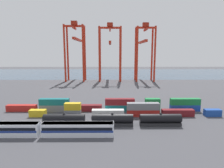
{
  "coord_description": "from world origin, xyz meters",
  "views": [
    {
      "loc": [
        2.54,
        -74.53,
        23.9
      ],
      "look_at": [
        3.28,
        32.98,
        6.18
      ],
      "focal_mm": 30.61,
      "sensor_mm": 36.0,
      "label": 1
    }
  ],
  "objects_px": {
    "shipping_container_3": "(108,113)",
    "shipping_container_4": "(143,113)",
    "shipping_container_18": "(185,108)",
    "gantry_crane_west": "(76,45)",
    "gantry_crane_east": "(144,47)",
    "passenger_train": "(41,129)",
    "gantry_crane_central": "(110,47)",
    "freight_tank_row": "(112,120)",
    "shipping_container_0": "(38,113)"
  },
  "relations": [
    {
      "from": "passenger_train",
      "to": "shipping_container_18",
      "type": "distance_m",
      "value": 56.42
    },
    {
      "from": "shipping_container_0",
      "to": "shipping_container_3",
      "type": "xyz_separation_m",
      "value": [
        26.55,
        0.0,
        0.0
      ]
    },
    {
      "from": "shipping_container_0",
      "to": "gantry_crane_west",
      "type": "height_order",
      "value": "gantry_crane_west"
    },
    {
      "from": "shipping_container_3",
      "to": "shipping_container_18",
      "type": "height_order",
      "value": "same"
    },
    {
      "from": "shipping_container_0",
      "to": "shipping_container_4",
      "type": "distance_m",
      "value": 39.83
    },
    {
      "from": "shipping_container_3",
      "to": "passenger_train",
      "type": "bearing_deg",
      "value": -138.19
    },
    {
      "from": "shipping_container_18",
      "to": "gantry_crane_west",
      "type": "xyz_separation_m",
      "value": [
        -60.54,
        88.81,
        28.59
      ]
    },
    {
      "from": "shipping_container_18",
      "to": "gantry_crane_west",
      "type": "bearing_deg",
      "value": 124.28
    },
    {
      "from": "freight_tank_row",
      "to": "shipping_container_0",
      "type": "relative_size",
      "value": 7.5
    },
    {
      "from": "freight_tank_row",
      "to": "gantry_crane_central",
      "type": "relative_size",
      "value": 0.94
    },
    {
      "from": "gantry_crane_central",
      "to": "gantry_crane_east",
      "type": "distance_m",
      "value": 29.25
    },
    {
      "from": "shipping_container_0",
      "to": "gantry_crane_central",
      "type": "bearing_deg",
      "value": 74.06
    },
    {
      "from": "shipping_container_18",
      "to": "gantry_crane_central",
      "type": "xyz_separation_m",
      "value": [
        -31.3,
        88.03,
        27.28
      ]
    },
    {
      "from": "shipping_container_3",
      "to": "gantry_crane_east",
      "type": "distance_m",
      "value": 103.62
    },
    {
      "from": "freight_tank_row",
      "to": "gantry_crane_west",
      "type": "bearing_deg",
      "value": 106.1
    },
    {
      "from": "gantry_crane_east",
      "to": "shipping_container_0",
      "type": "bearing_deg",
      "value": -120.57
    },
    {
      "from": "shipping_container_4",
      "to": "shipping_container_0",
      "type": "bearing_deg",
      "value": 180.0
    },
    {
      "from": "shipping_container_4",
      "to": "passenger_train",
      "type": "bearing_deg",
      "value": -152.12
    },
    {
      "from": "passenger_train",
      "to": "shipping_container_4",
      "type": "bearing_deg",
      "value": 27.88
    },
    {
      "from": "shipping_container_18",
      "to": "gantry_crane_east",
      "type": "distance_m",
      "value": 92.79
    },
    {
      "from": "passenger_train",
      "to": "gantry_crane_central",
      "type": "height_order",
      "value": "gantry_crane_central"
    },
    {
      "from": "passenger_train",
      "to": "gantry_crane_east",
      "type": "xyz_separation_m",
      "value": [
        49.0,
        112.55,
        26.74
      ]
    },
    {
      "from": "freight_tank_row",
      "to": "shipping_container_4",
      "type": "distance_m",
      "value": 15.04
    },
    {
      "from": "gantry_crane_central",
      "to": "gantry_crane_east",
      "type": "bearing_deg",
      "value": 1.06
    },
    {
      "from": "gantry_crane_central",
      "to": "shipping_container_3",
      "type": "bearing_deg",
      "value": -90.32
    },
    {
      "from": "gantry_crane_east",
      "to": "shipping_container_18",
      "type": "bearing_deg",
      "value": -88.67
    },
    {
      "from": "shipping_container_18",
      "to": "gantry_crane_east",
      "type": "relative_size",
      "value": 0.25
    },
    {
      "from": "freight_tank_row",
      "to": "shipping_container_4",
      "type": "height_order",
      "value": "freight_tank_row"
    },
    {
      "from": "shipping_container_3",
      "to": "gantry_crane_central",
      "type": "xyz_separation_m",
      "value": [
        0.52,
        94.8,
        27.28
      ]
    },
    {
      "from": "shipping_container_3",
      "to": "shipping_container_18",
      "type": "distance_m",
      "value": 32.54
    },
    {
      "from": "shipping_container_4",
      "to": "gantry_crane_central",
      "type": "relative_size",
      "value": 0.25
    },
    {
      "from": "freight_tank_row",
      "to": "shipping_container_3",
      "type": "relative_size",
      "value": 3.74
    },
    {
      "from": "passenger_train",
      "to": "gantry_crane_east",
      "type": "bearing_deg",
      "value": 66.47
    },
    {
      "from": "gantry_crane_west",
      "to": "shipping_container_3",
      "type": "bearing_deg",
      "value": -73.28
    },
    {
      "from": "shipping_container_0",
      "to": "gantry_crane_east",
      "type": "relative_size",
      "value": 0.13
    },
    {
      "from": "shipping_container_0",
      "to": "passenger_train",
      "type": "bearing_deg",
      "value": -66.96
    },
    {
      "from": "passenger_train",
      "to": "shipping_container_3",
      "type": "distance_m",
      "value": 25.82
    },
    {
      "from": "shipping_container_18",
      "to": "gantry_crane_west",
      "type": "relative_size",
      "value": 0.25
    },
    {
      "from": "gantry_crane_west",
      "to": "gantry_crane_central",
      "type": "distance_m",
      "value": 29.28
    },
    {
      "from": "gantry_crane_central",
      "to": "shipping_container_0",
      "type": "bearing_deg",
      "value": -105.94
    },
    {
      "from": "shipping_container_4",
      "to": "gantry_crane_east",
      "type": "bearing_deg",
      "value": 80.19
    },
    {
      "from": "shipping_container_0",
      "to": "shipping_container_3",
      "type": "height_order",
      "value": "same"
    },
    {
      "from": "freight_tank_row",
      "to": "gantry_crane_central",
      "type": "distance_m",
      "value": 107.59
    },
    {
      "from": "passenger_train",
      "to": "gantry_crane_central",
      "type": "distance_m",
      "value": 116.77
    },
    {
      "from": "shipping_container_3",
      "to": "shipping_container_4",
      "type": "relative_size",
      "value": 1.0
    },
    {
      "from": "gantry_crane_west",
      "to": "freight_tank_row",
      "type": "bearing_deg",
      "value": -73.9
    },
    {
      "from": "gantry_crane_west",
      "to": "gantry_crane_central",
      "type": "bearing_deg",
      "value": -1.51
    },
    {
      "from": "gantry_crane_east",
      "to": "freight_tank_row",
      "type": "bearing_deg",
      "value": -105.04
    },
    {
      "from": "freight_tank_row",
      "to": "gantry_crane_central",
      "type": "height_order",
      "value": "gantry_crane_central"
    },
    {
      "from": "shipping_container_3",
      "to": "gantry_crane_east",
      "type": "height_order",
      "value": "gantry_crane_east"
    }
  ]
}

